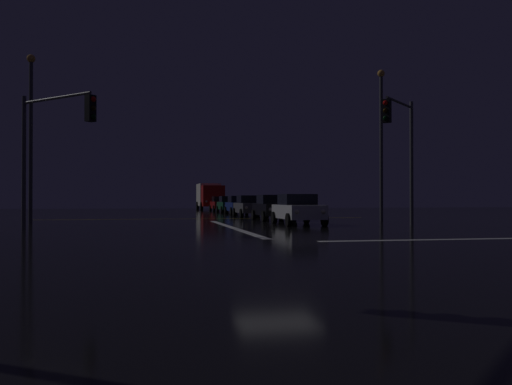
% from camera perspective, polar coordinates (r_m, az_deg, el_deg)
% --- Properties ---
extents(ground, '(120.00, 120.00, 0.10)m').
position_cam_1_polar(ground, '(17.24, 2.11, -5.25)').
color(ground, black).
extents(stop_line_north, '(0.35, 15.03, 0.01)m').
position_cam_1_polar(stop_line_north, '(25.81, -2.43, -3.60)').
color(stop_line_north, white).
rests_on(stop_line_north, ground).
extents(centre_line_ns, '(22.00, 0.15, 0.01)m').
position_cam_1_polar(centre_line_ns, '(37.30, -5.20, -2.68)').
color(centre_line_ns, yellow).
rests_on(centre_line_ns, ground).
extents(sedan_white, '(2.02, 4.33, 1.57)m').
position_cam_1_polar(sedan_white, '(28.66, 4.30, -1.70)').
color(sedan_white, silver).
rests_on(sedan_white, ground).
extents(sedan_black, '(2.02, 4.33, 1.57)m').
position_cam_1_polar(sedan_black, '(34.33, 1.74, -1.52)').
color(sedan_black, black).
rests_on(sedan_black, ground).
extents(sedan_gray, '(2.02, 4.33, 1.57)m').
position_cam_1_polar(sedan_gray, '(40.49, -0.62, -1.39)').
color(sedan_gray, slate).
rests_on(sedan_gray, ground).
extents(sedan_blue, '(2.02, 4.33, 1.57)m').
position_cam_1_polar(sedan_blue, '(46.61, -1.71, -1.28)').
color(sedan_blue, navy).
rests_on(sedan_blue, ground).
extents(sedan_green, '(2.02, 4.33, 1.57)m').
position_cam_1_polar(sedan_green, '(52.58, -2.76, -1.21)').
color(sedan_green, '#14512D').
rests_on(sedan_green, ground).
extents(sedan_red, '(2.02, 4.33, 1.57)m').
position_cam_1_polar(sedan_red, '(58.14, -3.62, -1.15)').
color(sedan_red, maroon).
rests_on(sedan_red, ground).
extents(box_truck, '(2.68, 8.28, 3.08)m').
position_cam_1_polar(box_truck, '(65.11, -4.76, -0.30)').
color(box_truck, red).
rests_on(box_truck, ground).
extents(traffic_signal_ne, '(2.76, 2.76, 6.21)m').
position_cam_1_polar(traffic_signal_ne, '(27.76, 14.63, 5.41)').
color(traffic_signal_ne, '#4C4C51').
rests_on(traffic_signal_ne, ground).
extents(traffic_signal_nw, '(3.39, 3.39, 5.82)m').
position_cam_1_polar(traffic_signal_nw, '(24.94, -20.11, 5.64)').
color(traffic_signal_nw, '#4C4C51').
rests_on(traffic_signal_nw, ground).
extents(streetlamp_left_near, '(0.44, 0.44, 8.94)m').
position_cam_1_polar(streetlamp_left_near, '(31.84, -21.99, 6.31)').
color(streetlamp_left_near, '#424247').
rests_on(streetlamp_left_near, ground).
extents(streetlamp_right_near, '(0.44, 0.44, 9.02)m').
position_cam_1_polar(streetlamp_right_near, '(34.23, 12.66, 5.87)').
color(streetlamp_right_near, '#424247').
rests_on(streetlamp_right_near, ground).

